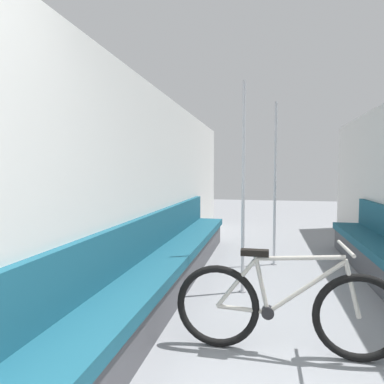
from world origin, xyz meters
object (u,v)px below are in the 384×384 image
Objects in this scene: bench_seat_row_left at (169,264)px; bicycle at (285,309)px; grab_pole_near at (243,191)px; grab_pole_far at (275,186)px.

bicycle is at bearing -44.22° from bench_seat_row_left.
grab_pole_near is 1.25m from grab_pole_far.
grab_pole_near is at bearing 101.22° from bicycle.
grab_pole_far reaches higher than bicycle.
grab_pole_far reaches higher than bench_seat_row_left.
grab_pole_far is at bearing 46.64° from bench_seat_row_left.
bench_seat_row_left is 1.16m from grab_pole_near.
grab_pole_near is (0.81, 0.05, 0.82)m from bench_seat_row_left.
grab_pole_near and grab_pole_far have the same top height.
grab_pole_far is at bearing 84.21° from bicycle.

